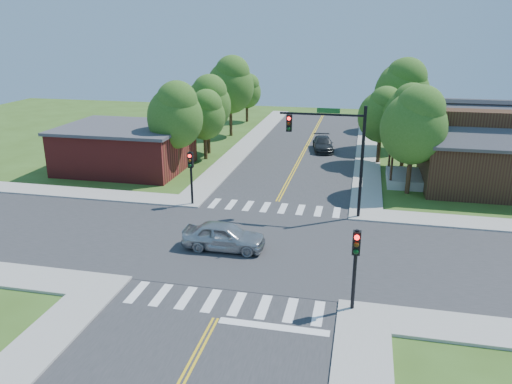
% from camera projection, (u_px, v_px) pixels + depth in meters
% --- Properties ---
extents(ground, '(100.00, 100.00, 0.00)m').
position_uv_depth(ground, '(254.00, 246.00, 28.00)').
color(ground, '#37541A').
rests_on(ground, ground).
extents(road_ns, '(10.00, 90.00, 0.04)m').
position_uv_depth(road_ns, '(254.00, 246.00, 28.00)').
color(road_ns, '#2D2D30').
rests_on(road_ns, ground).
extents(road_ew, '(90.00, 10.00, 0.04)m').
position_uv_depth(road_ew, '(254.00, 246.00, 28.00)').
color(road_ew, '#2D2D30').
rests_on(road_ew, ground).
extents(intersection_patch, '(10.20, 10.20, 0.06)m').
position_uv_depth(intersection_patch, '(254.00, 246.00, 28.00)').
color(intersection_patch, '#2D2D30').
rests_on(intersection_patch, ground).
extents(sidewalk_ne, '(40.00, 40.00, 0.14)m').
position_uv_depth(sidewalk_ne, '(493.00, 181.00, 39.42)').
color(sidewalk_ne, '#9E9B93').
rests_on(sidewalk_ne, ground).
extents(sidewalk_nw, '(40.00, 40.00, 0.14)m').
position_uv_depth(sidewalk_nw, '(124.00, 159.00, 45.83)').
color(sidewalk_nw, '#9E9B93').
rests_on(sidewalk_nw, ground).
extents(crosswalk_north, '(8.85, 2.00, 0.01)m').
position_uv_depth(crosswalk_north, '(274.00, 208.00, 33.73)').
color(crosswalk_north, white).
rests_on(crosswalk_north, ground).
extents(crosswalk_south, '(8.85, 2.00, 0.01)m').
position_uv_depth(crosswalk_south, '(224.00, 302.00, 22.25)').
color(crosswalk_south, white).
rests_on(crosswalk_south, ground).
extents(centerline, '(0.30, 90.00, 0.01)m').
position_uv_depth(centerline, '(254.00, 245.00, 27.99)').
color(centerline, yellow).
rests_on(centerline, ground).
extents(stop_bar, '(4.60, 0.45, 0.09)m').
position_uv_depth(stop_bar, '(273.00, 328.00, 20.46)').
color(stop_bar, white).
rests_on(stop_bar, ground).
extents(signal_mast_ne, '(5.30, 0.42, 7.20)m').
position_uv_depth(signal_mast_ne, '(335.00, 143.00, 30.84)').
color(signal_mast_ne, black).
rests_on(signal_mast_ne, ground).
extents(signal_pole_se, '(0.34, 0.42, 3.80)m').
position_uv_depth(signal_pole_se, '(356.00, 255.00, 20.81)').
color(signal_pole_se, black).
rests_on(signal_pole_se, ground).
extents(signal_pole_nw, '(0.34, 0.42, 3.80)m').
position_uv_depth(signal_pole_nw, '(191.00, 168.00, 33.45)').
color(signal_pole_nw, black).
rests_on(signal_pole_nw, ground).
extents(house_ne, '(13.05, 8.80, 7.11)m').
position_uv_depth(house_ne, '(494.00, 145.00, 37.06)').
color(house_ne, black).
rests_on(house_ne, ground).
extents(building_nw, '(10.40, 8.40, 3.73)m').
position_uv_depth(building_nw, '(125.00, 147.00, 42.50)').
color(building_nw, maroon).
rests_on(building_nw, ground).
extents(tree_e_a, '(4.68, 4.44, 7.95)m').
position_uv_depth(tree_e_a, '(415.00, 123.00, 35.06)').
color(tree_e_a, '#382314').
rests_on(tree_e_a, ground).
extents(tree_e_b, '(4.31, 4.09, 7.32)m').
position_uv_depth(tree_e_b, '(408.00, 113.00, 41.68)').
color(tree_e_b, '#382314').
rests_on(tree_e_b, ground).
extents(tree_e_c, '(5.26, 5.00, 8.94)m').
position_uv_depth(tree_e_c, '(403.00, 90.00, 47.95)').
color(tree_e_c, '#382314').
rests_on(tree_e_c, ground).
extents(tree_e_d, '(4.85, 4.60, 8.24)m').
position_uv_depth(tree_e_d, '(400.00, 84.00, 57.06)').
color(tree_e_d, '#382314').
rests_on(tree_e_d, ground).
extents(tree_w_a, '(4.52, 4.30, 7.69)m').
position_uv_depth(tree_w_a, '(176.00, 114.00, 39.96)').
color(tree_w_a, '#382314').
rests_on(tree_w_a, ground).
extents(tree_w_b, '(4.43, 4.21, 7.54)m').
position_uv_depth(tree_w_b, '(208.00, 102.00, 46.62)').
color(tree_w_b, '#382314').
rests_on(tree_w_b, ground).
extents(tree_w_c, '(5.17, 4.91, 8.78)m').
position_uv_depth(tree_w_c, '(231.00, 83.00, 53.98)').
color(tree_w_c, '#382314').
rests_on(tree_w_c, ground).
extents(tree_w_d, '(3.58, 3.40, 6.08)m').
position_uv_depth(tree_w_d, '(247.00, 90.00, 62.62)').
color(tree_w_d, '#382314').
rests_on(tree_w_d, ground).
extents(tree_house, '(4.05, 3.85, 6.89)m').
position_uv_depth(tree_house, '(382.00, 113.00, 43.16)').
color(tree_house, '#382314').
rests_on(tree_house, ground).
extents(tree_bldg, '(3.78, 3.59, 6.43)m').
position_uv_depth(tree_bldg, '(205.00, 114.00, 44.82)').
color(tree_bldg, '#382314').
rests_on(tree_bldg, ground).
extents(car_silver, '(1.94, 4.60, 1.55)m').
position_uv_depth(car_silver, '(224.00, 237.00, 27.34)').
color(car_silver, '#B1B5B9').
rests_on(car_silver, ground).
extents(car_dgrey, '(3.34, 5.16, 1.32)m').
position_uv_depth(car_dgrey, '(323.00, 144.00, 48.92)').
color(car_dgrey, '#282B2C').
rests_on(car_dgrey, ground).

